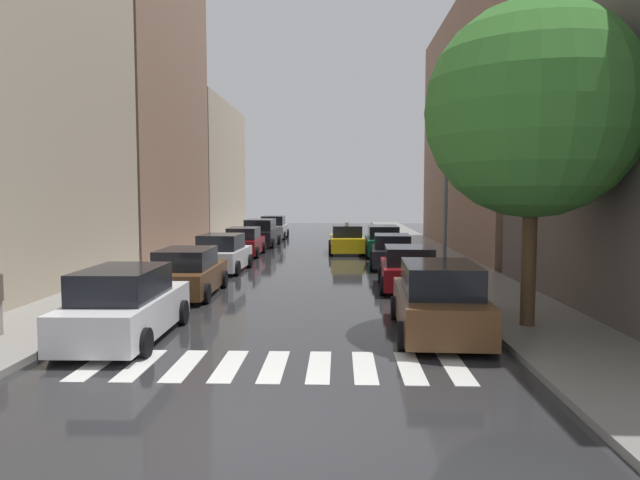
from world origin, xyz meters
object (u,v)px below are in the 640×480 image
(parked_car_left_sixth, at_px, (274,228))
(street_tree_right, at_px, (533,110))
(taxi_midroad, at_px, (347,240))
(parked_car_right_third, at_px, (392,252))
(parked_car_left_nearest, at_px, (125,306))
(parked_car_right_nearest, at_px, (439,301))
(lamp_post_right, at_px, (446,175))
(parked_car_right_fourth, at_px, (383,242))
(parked_car_left_second, at_px, (188,273))
(parked_car_left_third, at_px, (222,254))
(parked_car_left_fourth, at_px, (244,242))
(parked_car_left_fifth, at_px, (261,234))
(parked_car_right_second, at_px, (408,269))

(parked_car_left_sixth, xyz_separation_m, street_tree_right, (9.74, -29.73, 4.65))
(parked_car_left_sixth, xyz_separation_m, taxi_midroad, (5.45, -10.68, -0.05))
(parked_car_right_third, bearing_deg, parked_car_left_nearest, 153.98)
(parked_car_right_nearest, relative_size, lamp_post_right, 0.69)
(parked_car_right_third, relative_size, parked_car_right_fourth, 0.86)
(parked_car_left_second, xyz_separation_m, parked_car_right_fourth, (7.54, 12.92, 0.03))
(parked_car_right_fourth, bearing_deg, parked_car_left_second, 150.27)
(parked_car_left_third, bearing_deg, taxi_midroad, -31.69)
(parked_car_right_third, bearing_deg, parked_car_left_fourth, 59.63)
(parked_car_left_nearest, xyz_separation_m, parked_car_left_sixth, (0.01, 30.94, 0.01))
(taxi_midroad, bearing_deg, parked_car_left_second, 157.14)
(parked_car_left_second, distance_m, parked_car_left_fifth, 18.40)
(parked_car_left_nearest, relative_size, parked_car_left_third, 1.16)
(parked_car_left_second, distance_m, taxi_midroad, 15.28)
(parked_car_right_third, height_order, street_tree_right, street_tree_right)
(parked_car_left_second, height_order, parked_car_left_fourth, parked_car_left_second)
(parked_car_left_second, relative_size, parked_car_left_third, 1.12)
(parked_car_left_fourth, bearing_deg, street_tree_right, -150.00)
(parked_car_left_sixth, bearing_deg, parked_car_right_fourth, -147.94)
(parked_car_left_second, distance_m, parked_car_left_third, 6.02)
(parked_car_left_third, distance_m, parked_car_left_sixth, 18.90)
(street_tree_right, relative_size, lamp_post_right, 1.13)
(parked_car_left_second, distance_m, parked_car_left_sixth, 24.92)
(parked_car_right_fourth, bearing_deg, street_tree_right, -172.05)
(parked_car_right_nearest, xyz_separation_m, taxi_midroad, (-2.00, 19.48, -0.06))
(parked_car_left_second, height_order, parked_car_left_sixth, parked_car_left_sixth)
(parked_car_left_second, height_order, parked_car_right_second, parked_car_left_second)
(parked_car_left_second, xyz_separation_m, street_tree_right, (9.85, -4.81, 4.71))
(parked_car_left_sixth, bearing_deg, parked_car_right_second, -161.91)
(parked_car_right_nearest, bearing_deg, parked_car_left_nearest, 98.20)
(parked_car_left_nearest, xyz_separation_m, parked_car_right_nearest, (7.46, 0.77, 0.02))
(parked_car_right_second, bearing_deg, parked_car_left_sixth, 20.26)
(parked_car_right_second, height_order, lamp_post_right, lamp_post_right)
(parked_car_right_second, relative_size, street_tree_right, 0.53)
(parked_car_right_third, distance_m, lamp_post_right, 5.21)
(parked_car_right_nearest, distance_m, parked_car_right_third, 12.81)
(parked_car_left_nearest, xyz_separation_m, parked_car_left_fourth, (-0.24, 18.62, -0.06))
(parked_car_left_nearest, distance_m, parked_car_right_fourth, 20.35)
(parked_car_left_sixth, distance_m, taxi_midroad, 11.99)
(parked_car_left_third, relative_size, taxi_midroad, 0.93)
(parked_car_left_third, xyz_separation_m, street_tree_right, (9.89, -10.83, 4.69))
(lamp_post_right, bearing_deg, taxi_midroad, 110.71)
(parked_car_left_fifth, distance_m, street_tree_right, 25.64)
(parked_car_right_second, bearing_deg, parked_car_left_nearest, 137.60)
(parked_car_right_nearest, relative_size, taxi_midroad, 1.10)
(parked_car_left_second, xyz_separation_m, parked_car_right_second, (7.62, 1.53, -0.02))
(parked_car_left_third, relative_size, parked_car_right_third, 1.00)
(street_tree_right, bearing_deg, parked_car_left_fifth, 112.98)
(parked_car_left_fourth, relative_size, parked_car_right_nearest, 0.86)
(parked_car_left_nearest, bearing_deg, parked_car_left_fifth, -0.64)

